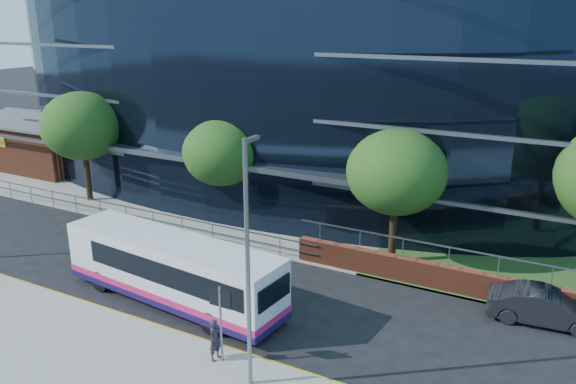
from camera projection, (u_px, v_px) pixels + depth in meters
The scene contains 17 objects.
ground at pixel (152, 312), 22.55m from camera, with size 200.00×200.00×0.00m, color black.
pavement_near at pixel (49, 378), 18.32m from camera, with size 80.00×8.00×0.15m, color gray.
kerb at pixel (135, 322), 21.68m from camera, with size 80.00×0.25×0.16m, color gray.
yellow_line_outer at pixel (139, 321), 21.87m from camera, with size 80.00×0.08×0.01m, color gold.
yellow_line_inner at pixel (141, 319), 22.00m from camera, with size 80.00×0.08×0.01m, color gold.
far_forecourt at pixel (198, 208), 34.47m from camera, with size 50.00×8.00×0.10m, color gray.
glass_office at pixel (300, 65), 39.45m from camera, with size 44.00×23.10×16.00m.
brick_pavilion at pixel (48, 143), 43.19m from camera, with size 8.60×6.66×4.40m.
guard_railings at pixel (126, 210), 31.78m from camera, with size 24.00×0.05×1.10m.
street_sign at pixel (220, 308), 18.54m from camera, with size 0.85×0.09×2.80m.
tree_far_a at pixel (82, 126), 34.48m from camera, with size 4.95×4.95×6.98m.
tree_far_b at pixel (222, 153), 30.61m from camera, with size 4.29×4.29×6.05m.
tree_far_c at pixel (397, 172), 25.59m from camera, with size 4.62×4.62×6.51m.
streetlight_east at pixel (248, 260), 16.68m from camera, with size 0.15×0.77×8.00m.
city_bus at pixel (174, 270), 22.88m from camera, with size 10.38×3.28×2.76m.
parked_car at pixel (545, 307), 21.54m from camera, with size 1.48×4.24×1.40m, color black.
pedestrian at pixel (215, 340), 18.99m from camera, with size 0.55×0.36×1.51m, color #2A2030.
Camera 1 is at (14.26, -15.09, 11.42)m, focal length 35.00 mm.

